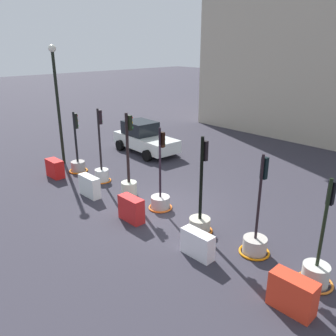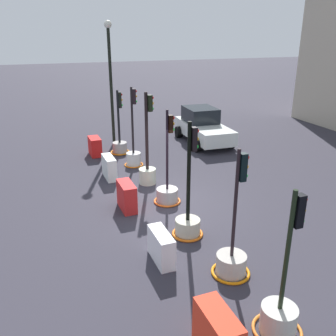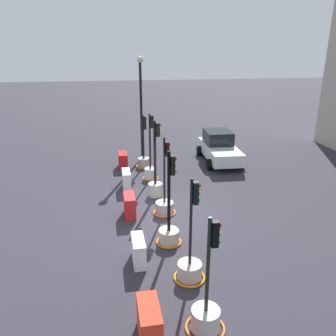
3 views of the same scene
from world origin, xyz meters
The scene contains 15 objects.
ground_plane centered at (0.00, 0.00, 0.00)m, with size 120.00×120.00×0.00m, color #312F39.
traffic_light_0 centered at (-5.82, -0.17, 0.45)m, with size 0.91×0.91×2.94m.
traffic_light_1 centered at (-3.95, -0.01, 0.52)m, with size 0.81×0.81×3.32m.
traffic_light_2 centered at (-1.87, -0.05, 0.69)m, with size 0.64×0.64×3.42m.
traffic_light_3 centered at (-0.09, 0.07, 0.40)m, with size 0.91×0.91×3.13m.
traffic_light_4 centered at (2.09, -0.13, 0.49)m, with size 0.88×0.88×3.26m.
traffic_light_5 centered at (4.06, 0.13, 0.42)m, with size 0.92×0.92×3.10m.
traffic_light_6 centered at (5.94, 0.07, 0.42)m, with size 0.96×0.96×2.96m.
construction_barrier_0 centered at (-5.90, -1.32, 0.42)m, with size 0.97×0.49×0.84m.
construction_barrier_1 centered at (-2.90, -1.29, 0.43)m, with size 1.10×0.38×0.86m.
construction_barrier_2 centered at (-0.07, -1.32, 0.44)m, with size 1.01×0.43×0.89m.
construction_barrier_3 centered at (3.00, -1.24, 0.40)m, with size 1.05×0.39×0.79m.
construction_barrier_4 centered at (5.99, -1.26, 0.45)m, with size 1.07×0.49×0.90m.
car_white_van centered at (-6.15, 4.27, 0.82)m, with size 4.28×2.21×1.72m.
street_lamp_post centered at (-7.46, -0.09, 3.58)m, with size 0.36×0.36×5.86m.
Camera 2 is at (10.28, -3.79, 5.38)m, focal length 38.97 mm.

